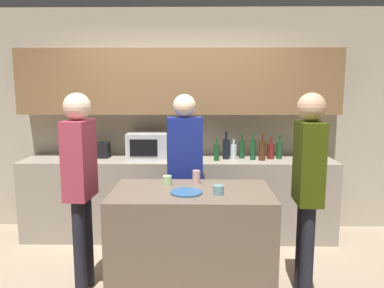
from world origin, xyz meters
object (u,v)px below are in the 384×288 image
(bottle_6, at_px, (271,150))
(toaster, at_px, (98,150))
(plate_on_island, at_px, (186,192))
(cup_2, at_px, (219,190))
(bottle_3, at_px, (242,149))
(cup_0, at_px, (196,177))
(person_center, at_px, (80,175))
(bottle_4, at_px, (253,149))
(microwave, at_px, (150,145))
(potted_plant, at_px, (306,142))
(person_left, at_px, (308,179))
(bottle_1, at_px, (226,149))
(person_right, at_px, (185,164))
(cup_1, at_px, (167,180))
(bottle_7, at_px, (279,150))
(bottle_2, at_px, (234,152))
(bottle_0, at_px, (217,152))
(bottle_5, at_px, (262,150))

(bottle_6, bearing_deg, toaster, 178.89)
(plate_on_island, xyz_separation_m, cup_2, (0.26, -0.03, 0.03))
(plate_on_island, height_order, cup_2, cup_2)
(bottle_3, bearing_deg, cup_0, -115.28)
(cup_2, height_order, person_center, person_center)
(bottle_4, bearing_deg, microwave, 174.97)
(potted_plant, height_order, person_left, person_left)
(bottle_1, bearing_deg, bottle_4, -9.40)
(bottle_4, distance_m, person_right, 0.98)
(cup_0, xyz_separation_m, person_right, (-0.12, 0.41, 0.03))
(cup_0, bearing_deg, bottle_4, 57.84)
(plate_on_island, bearing_deg, cup_1, 123.92)
(potted_plant, bearing_deg, cup_1, -142.34)
(bottle_7, relative_size, cup_2, 3.22)
(bottle_1, height_order, plate_on_island, bottle_1)
(bottle_3, distance_m, person_center, 1.97)
(plate_on_island, bearing_deg, potted_plant, 46.71)
(toaster, height_order, bottle_2, bottle_2)
(bottle_2, height_order, cup_1, bottle_2)
(bottle_7, relative_size, plate_on_island, 1.08)
(bottle_3, xyz_separation_m, person_center, (-1.51, -1.27, -0.01))
(cup_2, bearing_deg, cup_0, 117.78)
(bottle_0, bearing_deg, bottle_4, 7.37)
(bottle_5, distance_m, person_left, 1.27)
(cup_1, bearing_deg, bottle_7, 43.20)
(microwave, bearing_deg, cup_0, -63.99)
(bottle_4, bearing_deg, cup_1, -129.90)
(potted_plant, xyz_separation_m, person_center, (-2.26, -1.29, -0.10))
(bottle_3, height_order, cup_2, bottle_3)
(toaster, xyz_separation_m, bottle_3, (1.70, -0.02, 0.02))
(plate_on_island, bearing_deg, bottle_1, 73.18)
(bottle_6, height_order, cup_1, bottle_6)
(bottle_0, relative_size, person_left, 0.15)
(bottle_1, distance_m, cup_2, 1.43)
(bottle_2, bearing_deg, bottle_6, 5.81)
(bottle_3, distance_m, plate_on_island, 1.55)
(cup_1, height_order, person_center, person_center)
(bottle_7, distance_m, cup_2, 1.63)
(cup_2, bearing_deg, bottle_1, 83.47)
(bottle_7, distance_m, cup_0, 1.46)
(cup_0, distance_m, cup_1, 0.26)
(bottle_7, distance_m, person_center, 2.31)
(microwave, relative_size, plate_on_island, 2.00)
(bottle_5, height_order, cup_1, bottle_5)
(bottle_2, xyz_separation_m, bottle_6, (0.44, 0.04, 0.01))
(cup_1, distance_m, person_center, 0.74)
(microwave, height_order, toaster, microwave)
(bottle_7, bearing_deg, bottle_2, -175.34)
(person_left, bearing_deg, bottle_3, 17.92)
(toaster, height_order, person_left, person_left)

